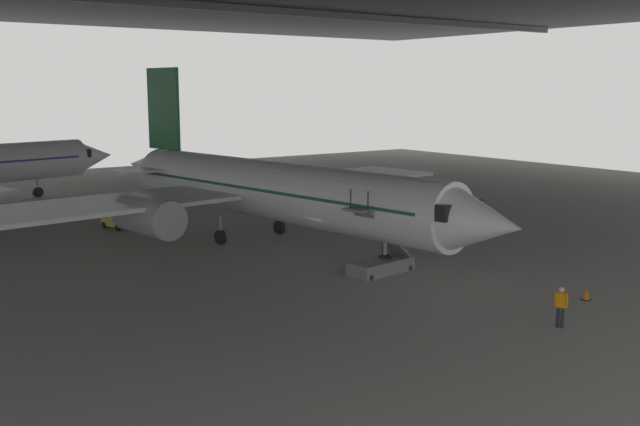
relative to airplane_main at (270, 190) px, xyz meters
name	(u,v)px	position (x,y,z in m)	size (l,w,h in m)	color
ground_plane	(324,258)	(0.36, -5.20, -3.37)	(110.00, 110.00, 0.00)	gray
airplane_main	(270,190)	(0.00, 0.00, 0.00)	(34.02, 34.98, 11.02)	white
boarding_stairs	(380,260)	(0.75, -9.70, -2.64)	(4.26, 1.98, 4.57)	slate
crew_worker_near_nose	(561,304)	(0.90, -20.80, -2.39)	(0.34, 0.52, 1.70)	#232838
crew_worker_by_stairs	(384,242)	(3.24, -7.08, -2.44)	(0.49, 0.37, 1.63)	#232838
traffic_cone_orange	(586,294)	(5.20, -19.02, -3.08)	(0.36, 0.36, 0.60)	black
baggage_tug	(118,221)	(-5.91, 10.49, -2.84)	(1.73, 2.42, 0.90)	yellow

